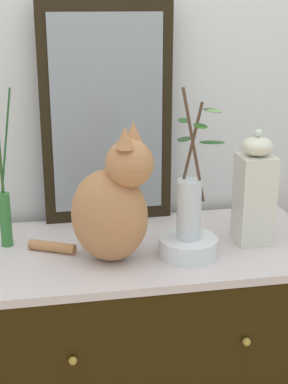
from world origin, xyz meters
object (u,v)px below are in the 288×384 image
mirror_leaning (107,115)px  bowl_porcelain (188,246)px  cat_sitting (113,205)px  jar_lidded_porcelain (255,192)px  sideboard (144,367)px  vase_slim_green (3,188)px  vase_glass_clear (190,201)px

mirror_leaning → bowl_porcelain: (0.20, -0.34, -0.34)m
cat_sitting → jar_lidded_porcelain: (0.45, 0.06, -0.01)m
sideboard → vase_slim_green: vase_slim_green is taller
vase_slim_green → vase_glass_clear: vase_slim_green is taller
sideboard → jar_lidded_porcelain: jar_lidded_porcelain is taller
sideboard → bowl_porcelain: size_ratio=6.33×
cat_sitting → vase_glass_clear: size_ratio=0.91×
sideboard → mirror_leaning: mirror_leaning is taller
mirror_leaning → vase_glass_clear: mirror_leaning is taller
vase_slim_green → bowl_porcelain: 0.59m
vase_glass_clear → jar_lidded_porcelain: 0.24m
bowl_porcelain → vase_glass_clear: vase_glass_clear is taller
sideboard → mirror_leaning: (-0.08, 0.25, 0.82)m
cat_sitting → vase_glass_clear: (0.23, -0.01, 0.00)m
cat_sitting → vase_slim_green: 0.36m
mirror_leaning → bowl_porcelain: bearing=-59.7°
mirror_leaning → cat_sitting: 0.39m
vase_slim_green → bowl_porcelain: vase_slim_green is taller
sideboard → bowl_porcelain: (0.12, -0.09, 0.48)m
sideboard → vase_slim_green: bearing=168.7°
bowl_porcelain → cat_sitting: bearing=177.7°
bowl_porcelain → jar_lidded_porcelain: bearing=15.8°
sideboard → mirror_leaning: bearing=107.5°
sideboard → vase_slim_green: (-0.42, 0.08, 0.64)m
sideboard → vase_glass_clear: size_ratio=2.48×
vase_slim_green → jar_lidded_porcelain: vase_slim_green is taller
sideboard → jar_lidded_porcelain: bearing=-4.0°
sideboard → mirror_leaning: 0.87m
vase_slim_green → bowl_porcelain: bearing=-17.7°
cat_sitting → vase_slim_green: (-0.32, 0.16, 0.02)m
mirror_leaning → jar_lidded_porcelain: (0.43, -0.28, -0.21)m
vase_slim_green → vase_glass_clear: size_ratio=1.30×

